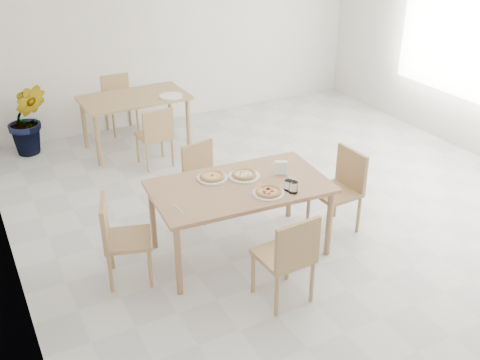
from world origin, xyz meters
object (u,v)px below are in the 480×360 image
chair_west (119,235)px  tumbler_b (288,185)px  chair_north (203,174)px  plate_pepperoni (268,193)px  chair_south (289,254)px  potted_plant (28,119)px  plate_empty (171,96)px  second_table (134,103)px  pizza_mushroom (244,174)px  chair_east (342,185)px  napkin_holder (281,168)px  plate_mushroom (244,176)px  pizza_margherita (212,176)px  tumbler_a (293,187)px  chair_back_s (156,133)px  main_table (240,191)px  plate_margherita (212,178)px  chair_back_n (119,99)px  pizza_pepperoni (269,191)px

chair_west → tumbler_b: 1.62m
chair_north → plate_pepperoni: (0.13, -1.17, 0.29)m
chair_south → potted_plant: potted_plant is taller
plate_pepperoni → plate_empty: size_ratio=0.93×
second_table → potted_plant: (-1.35, 0.49, -0.17)m
chair_north → plate_empty: chair_north is taller
second_table → pizza_mushroom: bearing=-87.0°
pizza_mushroom → potted_plant: bearing=114.8°
pizza_mushroom → chair_east: bearing=-12.0°
chair_west → napkin_holder: 1.68m
plate_mushroom → tumbler_b: size_ratio=3.12×
pizza_margherita → potted_plant: size_ratio=0.31×
tumbler_a → tumbler_b: tumbler_a is taller
chair_back_s → potted_plant: bearing=-43.7°
chair_east → plate_pepperoni: (-1.00, -0.19, 0.25)m
plate_pepperoni → potted_plant: size_ratio=0.30×
main_table → plate_mushroom: 0.19m
tumbler_a → napkin_holder: (0.09, 0.37, 0.01)m
napkin_holder → pizza_margherita: bearing=-174.6°
main_table → chair_back_s: size_ratio=2.12×
chair_east → pizza_margherita: size_ratio=2.83×
plate_margherita → chair_west: bearing=-172.7°
plate_mushroom → second_table: size_ratio=0.22×
plate_mushroom → pizza_mushroom: size_ratio=1.05×
chair_back_s → potted_plant: 1.84m
chair_north → plate_margherita: bearing=-117.0°
plate_margherita → chair_east: bearing=-14.0°
plate_margherita → pizza_margherita: pizza_margherita is taller
pizza_margherita → pizza_mushroom: 0.31m
pizza_margherita → chair_back_n: (0.09, 3.45, -0.29)m
chair_north → pizza_pepperoni: size_ratio=2.54×
chair_west → chair_back_s: chair_west is taller
pizza_margherita → pizza_pepperoni: same height
pizza_margherita → chair_back_n: 3.46m
plate_mushroom → second_table: plate_mushroom is taller
chair_east → tumbler_b: chair_east is taller
chair_east → pizza_mushroom: 1.10m
potted_plant → tumbler_a: bearing=-64.9°
main_table → napkin_holder: bearing=4.4°
second_table → chair_back_n: bearing=90.4°
plate_pepperoni → plate_mushroom: bearing=94.8°
plate_mushroom → chair_back_n: chair_back_n is taller
chair_south → chair_east: (1.15, 0.80, 0.01)m
main_table → potted_plant: size_ratio=1.75×
chair_south → pizza_pepperoni: chair_south is taller
chair_north → plate_pepperoni: bearing=-94.1°
plate_mushroom → pizza_mushroom: pizza_mushroom is taller
chair_east → napkin_holder: bearing=-100.9°
plate_margherita → chair_north: bearing=73.6°
chair_west → plate_mushroom: 1.32m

